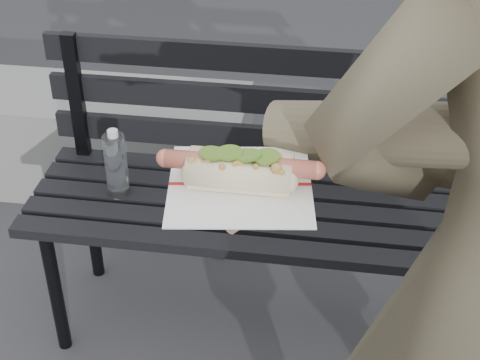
# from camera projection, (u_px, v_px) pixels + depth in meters

# --- Properties ---
(park_bench) EXTENTS (1.50, 0.44, 0.88)m
(park_bench) POSITION_uv_depth(u_px,v_px,m) (290.00, 180.00, 2.10)
(park_bench) COLOR black
(park_bench) RESTS_ON ground
(concrete_block) EXTENTS (1.20, 0.40, 0.40)m
(concrete_block) POSITION_uv_depth(u_px,v_px,m) (97.00, 139.00, 2.91)
(concrete_block) COLOR slate
(concrete_block) RESTS_ON ground
(held_hotdog) EXTENTS (0.64, 0.30, 0.20)m
(held_hotdog) POSITION_uv_depth(u_px,v_px,m) (394.00, 147.00, 0.98)
(held_hotdog) COLOR brown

